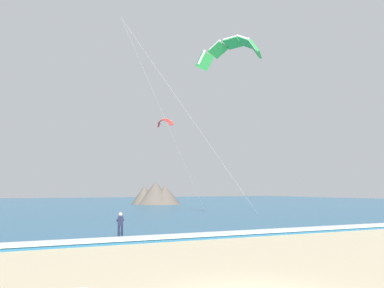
# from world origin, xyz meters

# --- Properties ---
(sea) EXTENTS (200.00, 120.00, 0.20)m
(sea) POSITION_xyz_m (0.00, 73.29, 0.10)
(sea) COLOR teal
(sea) RESTS_ON ground
(surf_foam) EXTENTS (200.00, 2.27, 0.04)m
(surf_foam) POSITION_xyz_m (0.00, 14.29, 0.22)
(surf_foam) COLOR white
(surf_foam) RESTS_ON sea
(surfboard) EXTENTS (0.79, 1.47, 0.09)m
(surfboard) POSITION_xyz_m (0.92, 16.05, 0.03)
(surfboard) COLOR white
(surfboard) RESTS_ON ground
(kitesurfer) EXTENTS (0.61, 0.61, 1.69)m
(kitesurfer) POSITION_xyz_m (0.92, 16.06, 0.94)
(kitesurfer) COLOR #191E38
(kitesurfer) RESTS_ON ground
(kite_primary) EXTENTS (12.84, 7.02, 15.26)m
(kite_primary) POSITION_xyz_m (12.10, 20.49, 15.39)
(kite_primary) COLOR green
(kite_distant) EXTENTS (1.79, 3.75, 1.40)m
(kite_distant) POSITION_xyz_m (21.21, 56.17, 14.43)
(kite_distant) COLOR red
(headland_right) EXTENTS (9.79, 7.92, 4.47)m
(headland_right) POSITION_xyz_m (24.23, 66.21, 2.00)
(headland_right) COLOR #665B51
(headland_right) RESTS_ON ground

